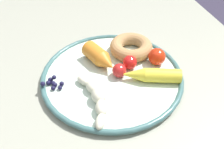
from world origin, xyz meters
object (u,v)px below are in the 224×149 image
Objects in this scene: carrot_orange at (100,57)px; carrot_yellow at (151,75)px; donut at (131,47)px; tomato_mid at (157,57)px; dining_table at (106,107)px; tomato_near at (130,62)px; blueberry_pile at (53,83)px; tomato_far at (120,71)px; banana at (96,97)px; plate at (112,75)px.

carrot_orange is 0.78× the size of carrot_yellow.
donut is 0.08m from tomato_mid.
dining_table is at bearing 71.65° from carrot_yellow.
carrot_orange is at bearing 64.43° from tomato_near.
blueberry_pile is (0.01, 0.12, 0.11)m from dining_table.
carrot_yellow is at bearing -130.92° from carrot_orange.
tomato_near is 1.04× the size of tomato_far.
tomato_near is at bearing -49.14° from banana.
carrot_orange and tomato_mid have the same top height.
tomato_far reaches higher than banana.
tomato_mid is (0.02, -0.26, 0.01)m from blueberry_pile.
dining_table is at bearing -28.12° from banana.
tomato_near is at bearing -115.57° from carrot_orange.
carrot_orange is 2.55× the size of tomato_mid.
banana is at bearing 151.88° from dining_table.
banana is at bearing -129.46° from blueberry_pile.
tomato_far is at bearing -47.20° from banana.
tomato_mid reaches higher than blueberry_pile.
donut is 2.19× the size of blueberry_pile.
tomato_mid is at bearing -83.06° from plate.
tomato_near reaches higher than donut.
tomato_mid is at bearing -62.71° from banana.
carrot_orange is at bearing 0.81° from dining_table.
carrot_yellow is 2.72× the size of blueberry_pile.
blueberry_pile is (-0.05, 0.12, -0.01)m from carrot_orange.
blueberry_pile is 1.20× the size of tomato_mid.
tomato_far reaches higher than dining_table.
tomato_far is at bearing -92.54° from blueberry_pile.
donut is at bearing -43.38° from plate.
donut is (0.03, -0.09, -0.00)m from carrot_orange.
tomato_near reaches higher than dining_table.
blueberry_pile reaches higher than plate.
tomato_near is (-0.06, 0.02, 0.00)m from donut.
banana is 3.16× the size of blueberry_pile.
carrot_orange reaches higher than plate.
carrot_orange reaches higher than banana.
dining_table is 26.62× the size of tomato_mid.
carrot_orange is 0.13m from blueberry_pile.
donut reaches higher than plate.
tomato_mid reaches higher than dining_table.
tomato_near reaches higher than plate.
carrot_orange is at bearing 31.87° from tomato_far.
blueberry_pile is at bearing 93.94° from tomato_mid.
carrot_orange is 0.09m from donut.
banana reaches higher than dining_table.
tomato_far is (-0.08, 0.05, -0.00)m from donut.
dining_table is at bearing 114.60° from plate.
carrot_yellow is 0.06m from tomato_near.
blueberry_pile is (0.04, 0.22, -0.01)m from carrot_yellow.
tomato_near is (0.05, 0.03, 0.00)m from carrot_yellow.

